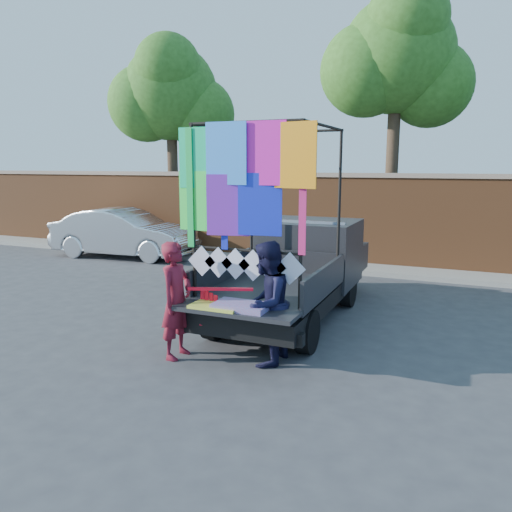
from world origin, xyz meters
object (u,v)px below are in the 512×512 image
at_px(sedan, 124,233).
at_px(woman, 177,300).
at_px(pickup_truck, 301,267).
at_px(man, 266,304).

xyz_separation_m(sedan, woman, (5.89, -6.40, 0.12)).
relative_size(pickup_truck, man, 3.05).
distance_m(woman, man, 1.35).
bearing_deg(woman, sedan, 43.67).
height_order(pickup_truck, woman, pickup_truck).
distance_m(pickup_truck, man, 2.81).
relative_size(pickup_truck, woman, 3.13).
relative_size(sedan, woman, 2.60).
distance_m(sedan, man, 9.46).
bearing_deg(man, pickup_truck, -170.61).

